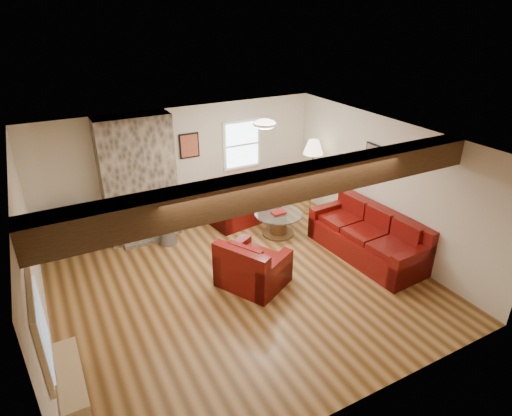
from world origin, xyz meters
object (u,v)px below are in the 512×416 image
at_px(coffee_table, 278,224).
at_px(tv_cabinet, 69,242).
at_px(loveseat, 243,202).
at_px(floor_lamp, 313,151).
at_px(sofa_three, 367,235).
at_px(television, 64,220).
at_px(armchair_red, 253,262).

xyz_separation_m(coffee_table, tv_cabinet, (-3.89, 1.27, -0.01)).
bearing_deg(loveseat, tv_cabinet, 166.09).
xyz_separation_m(coffee_table, floor_lamp, (1.19, 0.57, 1.21)).
distance_m(coffee_table, tv_cabinet, 4.09).
xyz_separation_m(sofa_three, television, (-4.93, 2.75, 0.26)).
bearing_deg(sofa_three, television, -122.70).
bearing_deg(coffee_table, floor_lamp, 25.51).
height_order(loveseat, tv_cabinet, loveseat).
distance_m(armchair_red, television, 3.67).
height_order(armchair_red, television, television).
distance_m(loveseat, tv_cabinet, 3.59).
relative_size(armchair_red, tv_cabinet, 1.11).
height_order(loveseat, television, television).
bearing_deg(armchair_red, tv_cabinet, 17.93).
relative_size(coffee_table, tv_cabinet, 1.06).
bearing_deg(tv_cabinet, floor_lamp, -7.84).
height_order(armchair_red, coffee_table, armchair_red).
bearing_deg(sofa_three, coffee_table, -148.66).
xyz_separation_m(loveseat, television, (-3.57, 0.30, 0.31)).
distance_m(sofa_three, tv_cabinet, 5.65).
relative_size(loveseat, tv_cabinet, 1.64).
xyz_separation_m(sofa_three, coffee_table, (-1.04, 1.49, -0.20)).
bearing_deg(coffee_table, tv_cabinet, 161.98).
bearing_deg(coffee_table, armchair_red, -134.59).
xyz_separation_m(sofa_three, loveseat, (-1.36, 2.45, -0.04)).
distance_m(sofa_three, armchair_red, 2.31).
distance_m(sofa_three, television, 5.65).
bearing_deg(sofa_three, floor_lamp, 172.28).
relative_size(coffee_table, floor_lamp, 0.58).
xyz_separation_m(loveseat, tv_cabinet, (-3.57, 0.30, -0.17)).
height_order(loveseat, floor_lamp, floor_lamp).
height_order(sofa_three, television, television).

